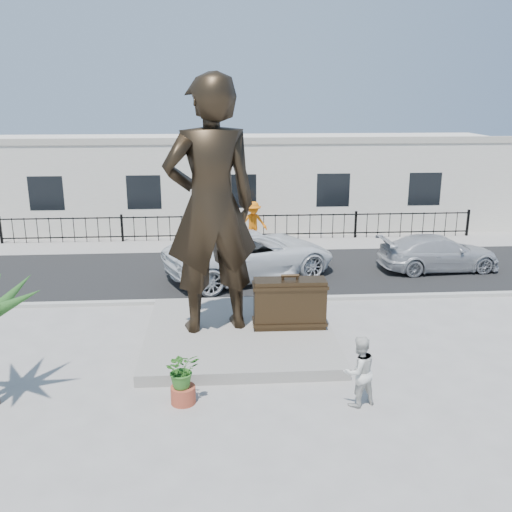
{
  "coord_description": "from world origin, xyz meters",
  "views": [
    {
      "loc": [
        -1.05,
        -13.33,
        6.72
      ],
      "look_at": [
        0.0,
        2.0,
        2.3
      ],
      "focal_mm": 40.0,
      "sensor_mm": 36.0,
      "label": 1
    }
  ],
  "objects_px": {
    "statue": "(211,207)",
    "suitcase": "(290,303)",
    "car_white": "(251,254)",
    "tourist": "(359,371)"
  },
  "relations": [
    {
      "from": "statue",
      "to": "tourist",
      "type": "relative_size",
      "value": 4.26
    },
    {
      "from": "statue",
      "to": "car_white",
      "type": "xyz_separation_m",
      "value": [
        1.39,
        5.44,
        -2.87
      ]
    },
    {
      "from": "suitcase",
      "to": "car_white",
      "type": "height_order",
      "value": "car_white"
    },
    {
      "from": "suitcase",
      "to": "car_white",
      "type": "relative_size",
      "value": 0.31
    },
    {
      "from": "tourist",
      "to": "car_white",
      "type": "relative_size",
      "value": 0.25
    },
    {
      "from": "car_white",
      "to": "suitcase",
      "type": "bearing_deg",
      "value": 164.01
    },
    {
      "from": "statue",
      "to": "car_white",
      "type": "distance_m",
      "value": 6.3
    },
    {
      "from": "tourist",
      "to": "statue",
      "type": "bearing_deg",
      "value": -71.15
    },
    {
      "from": "statue",
      "to": "car_white",
      "type": "relative_size",
      "value": 1.08
    },
    {
      "from": "statue",
      "to": "suitcase",
      "type": "xyz_separation_m",
      "value": [
        2.15,
        -0.13,
        -2.76
      ]
    }
  ]
}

